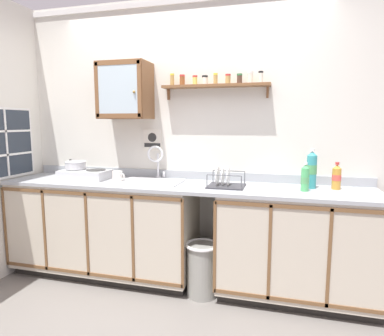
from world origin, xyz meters
TOP-DOWN VIEW (x-y plane):
  - floor at (0.00, 0.00)m, footprint 6.35×6.35m
  - back_wall at (0.00, 0.66)m, footprint 3.95×0.07m
  - lower_cabinet_run at (-0.77, 0.34)m, footprint 1.79×0.60m
  - lower_cabinet_run_right at (1.02, 0.34)m, footprint 1.30×0.60m
  - countertop at (0.00, 0.34)m, footprint 3.31×0.62m
  - backsplash at (0.00, 0.62)m, footprint 3.31×0.02m
  - sink at (-0.29, 0.38)m, footprint 0.57×0.43m
  - hot_plate_stove at (-0.97, 0.36)m, footprint 0.47×0.26m
  - saucepan at (-1.09, 0.38)m, footprint 0.32×0.32m
  - bottle_soda_green_0 at (1.05, 0.31)m, footprint 0.06×0.06m
  - bottle_detergent_teal_1 at (1.11, 0.45)m, footprint 0.08×0.08m
  - bottle_juice_amber_2 at (1.31, 0.45)m, footprint 0.07×0.07m
  - dish_rack at (0.41, 0.33)m, footprint 0.31×0.28m
  - mug at (-0.59, 0.30)m, footprint 0.13×0.09m
  - wall_cabinet at (-0.58, 0.48)m, footprint 0.47×0.33m
  - spice_shelf at (0.27, 0.56)m, footprint 0.98×0.14m
  - warning_sign at (-0.37, 0.63)m, footprint 0.20×0.01m
  - window at (-1.67, 0.14)m, footprint 0.03×0.68m
  - trash_bin at (0.25, 0.18)m, footprint 0.29×0.29m

SIDE VIEW (x-z plane):
  - floor at x=0.00m, z-range 0.00..0.00m
  - trash_bin at x=0.25m, z-range 0.01..0.47m
  - lower_cabinet_run at x=-0.77m, z-range 0.00..0.91m
  - lower_cabinet_run_right at x=1.02m, z-range 0.00..0.91m
  - sink at x=-0.29m, z-range 0.70..1.14m
  - countertop at x=0.00m, z-range 0.90..0.93m
  - dish_rack at x=0.41m, z-range 0.89..1.05m
  - backsplash at x=0.00m, z-range 0.93..1.01m
  - hot_plate_stove at x=-0.97m, z-range 0.93..1.02m
  - mug at x=-0.59m, z-range 0.93..1.03m
  - bottle_juice_amber_2 at x=1.31m, z-range 0.92..1.15m
  - bottle_soda_green_0 at x=1.05m, z-range 0.92..1.15m
  - saucepan at x=-1.09m, z-range 1.03..1.10m
  - bottle_detergent_teal_1 at x=1.11m, z-range 0.92..1.25m
  - window at x=-1.67m, z-range 0.95..1.62m
  - warning_sign at x=-0.37m, z-range 1.19..1.41m
  - back_wall at x=0.00m, z-range 0.01..2.64m
  - wall_cabinet at x=-0.58m, z-range 1.51..2.03m
  - spice_shelf at x=0.27m, z-range 1.71..1.94m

